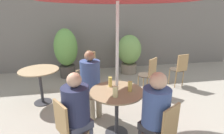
{
  "coord_description": "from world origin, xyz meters",
  "views": [
    {
      "loc": [
        -0.59,
        -2.25,
        1.89
      ],
      "look_at": [
        -0.09,
        0.48,
        1.0
      ],
      "focal_mm": 28.0,
      "sensor_mm": 36.0,
      "label": 1
    }
  ],
  "objects": [
    {
      "name": "beer_glass_1",
      "position": [
        -0.16,
        0.26,
        0.83
      ],
      "size": [
        0.06,
        0.06,
        0.16
      ],
      "color": "#DBC65B",
      "rests_on": "cafe_table_near"
    },
    {
      "name": "bistro_chair_4",
      "position": [
        -0.38,
        2.31,
        0.53
      ],
      "size": [
        0.43,
        0.43,
        0.88
      ],
      "rotation": [
        0.0,
        0.0,
        5.39
      ],
      "color": "#42382D",
      "rests_on": "ground_plane"
    },
    {
      "name": "seated_person_2",
      "position": [
        0.26,
        -0.51,
        0.73
      ],
      "size": [
        0.41,
        0.42,
        1.23
      ],
      "rotation": [
        0.0,
        0.0,
        3.68
      ],
      "color": "#2D2D33",
      "rests_on": "ground_plane"
    },
    {
      "name": "cafe_table_near",
      "position": [
        -0.09,
        0.08,
        0.61
      ],
      "size": [
        0.81,
        0.81,
        0.75
      ],
      "color": "#2D2D33",
      "rests_on": "ground_plane"
    },
    {
      "name": "bistro_chair_5",
      "position": [
        1.88,
        1.6,
        0.53
      ],
      "size": [
        0.38,
        0.4,
        0.88
      ],
      "rotation": [
        0.0,
        0.0,
        3.34
      ],
      "color": "#42382D",
      "rests_on": "ground_plane"
    },
    {
      "name": "bistro_chair_3",
      "position": [
        0.96,
        1.37,
        0.53
      ],
      "size": [
        0.43,
        0.43,
        0.88
      ],
      "rotation": [
        0.0,
        0.0,
        3.81
      ],
      "color": "#42382D",
      "rests_on": "ground_plane"
    },
    {
      "name": "bistro_chair_0",
      "position": [
        -0.51,
        0.78,
        0.53
      ],
      "size": [
        0.42,
        0.43,
        0.88
      ],
      "rotation": [
        0.0,
        0.0,
        0.54
      ],
      "color": "#42382D",
      "rests_on": "ground_plane"
    },
    {
      "name": "seated_person_0",
      "position": [
        -0.44,
        0.66,
        0.74
      ],
      "size": [
        0.43,
        0.44,
        1.25
      ],
      "rotation": [
        0.0,
        0.0,
        0.54
      ],
      "color": "gray",
      "rests_on": "ground_plane"
    },
    {
      "name": "potted_plant_1",
      "position": [
        0.9,
        2.89,
        0.68
      ],
      "size": [
        0.74,
        0.74,
        1.22
      ],
      "color": "slate",
      "rests_on": "ground_plane"
    },
    {
      "name": "bistro_chair_1",
      "position": [
        -0.79,
        -0.35,
        0.53
      ],
      "size": [
        0.43,
        0.42,
        0.88
      ],
      "rotation": [
        0.0,
        0.0,
        -4.17
      ],
      "color": "#42382D",
      "rests_on": "ground_plane"
    },
    {
      "name": "potted_plant_0",
      "position": [
        -1.0,
        2.88,
        0.81
      ],
      "size": [
        0.67,
        0.67,
        1.44
      ],
      "color": "#47423D",
      "rests_on": "ground_plane"
    },
    {
      "name": "cafe_table_far",
      "position": [
        -1.45,
        1.35,
        0.6
      ],
      "size": [
        0.79,
        0.79,
        0.75
      ],
      "color": "#2D2D33",
      "rests_on": "ground_plane"
    },
    {
      "name": "beer_glass_0",
      "position": [
        0.1,
        0.03,
        0.83
      ],
      "size": [
        0.06,
        0.06,
        0.15
      ],
      "color": "#DBC65B",
      "rests_on": "cafe_table_near"
    },
    {
      "name": "storefront_wall",
      "position": [
        0.0,
        3.55,
        1.5
      ],
      "size": [
        10.0,
        0.06,
        3.0
      ],
      "color": "slate",
      "rests_on": "ground_plane"
    },
    {
      "name": "bistro_chair_2",
      "position": [
        0.33,
        -0.63,
        0.53
      ],
      "size": [
        0.42,
        0.43,
        0.88
      ],
      "rotation": [
        0.0,
        0.0,
        -2.6
      ],
      "color": "#42382D",
      "rests_on": "ground_plane"
    },
    {
      "name": "beer_glass_2",
      "position": [
        -0.15,
        -0.11,
        0.83
      ],
      "size": [
        0.07,
        0.07,
        0.16
      ],
      "color": "beige",
      "rests_on": "cafe_table_near"
    },
    {
      "name": "seated_person_1",
      "position": [
        -0.67,
        -0.27,
        0.71
      ],
      "size": [
        0.43,
        0.42,
        1.2
      ],
      "rotation": [
        0.0,
        0.0,
        2.11
      ],
      "color": "#42475B",
      "rests_on": "ground_plane"
    }
  ]
}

